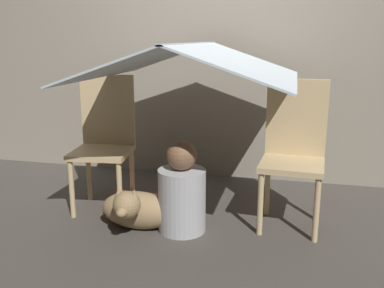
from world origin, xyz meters
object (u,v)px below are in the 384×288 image
(person_front, at_px, (182,194))
(dog, at_px, (136,209))
(chair_left, at_px, (105,138))
(chair_right, at_px, (294,149))

(person_front, xyz_separation_m, dog, (-0.28, -0.07, -0.10))
(chair_left, relative_size, dog, 1.94)
(chair_right, bearing_deg, chair_left, -176.32)
(chair_left, xyz_separation_m, chair_right, (1.32, 0.00, 0.00))
(chair_right, xyz_separation_m, person_front, (-0.67, -0.29, -0.26))
(chair_right, xyz_separation_m, dog, (-0.96, -0.36, -0.36))
(chair_left, relative_size, chair_right, 1.00)
(person_front, relative_size, dog, 1.21)
(dog, bearing_deg, chair_left, 135.21)
(chair_left, bearing_deg, dog, -51.56)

